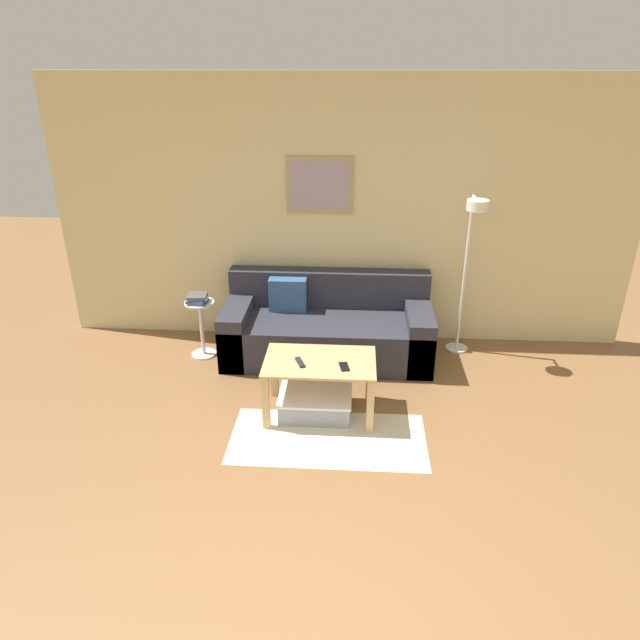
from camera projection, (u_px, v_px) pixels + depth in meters
The scene contains 10 objects.
wall_back at pixel (342, 214), 5.47m from camera, with size 5.60×0.09×2.55m.
area_rug at pixel (328, 438), 4.35m from camera, with size 1.49×0.72×0.01m, color beige.
couch at pixel (327, 328), 5.49m from camera, with size 1.96×0.85×0.77m.
coffee_table at pixel (320, 371), 4.52m from camera, with size 0.88×0.55×0.48m.
storage_bin at pixel (315, 403), 4.63m from camera, with size 0.59×0.44×0.19m.
floor_lamp at pixel (471, 248), 5.11m from camera, with size 0.21×0.42×1.55m.
side_table at pixel (201, 324), 5.45m from camera, with size 0.28×0.28×0.56m.
book_stack at pixel (198, 299), 5.32m from camera, with size 0.20×0.20×0.08m.
remote_control at pixel (300, 362), 4.44m from camera, with size 0.04×0.15×0.02m, color #232328.
cell_phone at pixel (344, 367), 4.39m from camera, with size 0.07×0.14×0.01m, color black.
Camera 1 is at (0.14, -1.85, 2.65)m, focal length 32.00 mm.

